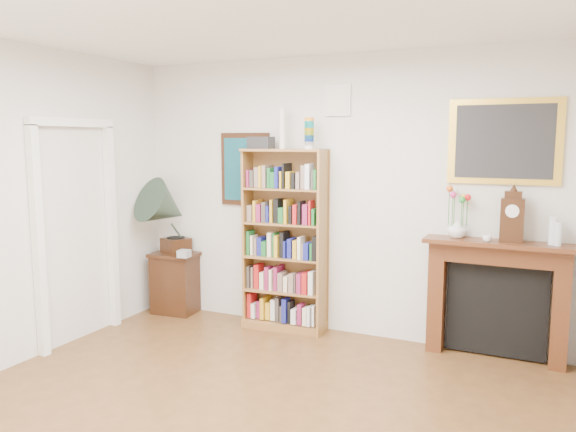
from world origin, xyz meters
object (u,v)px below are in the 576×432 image
(cd_stack, at_px, (184,254))
(gramophone, at_px, (167,211))
(fireplace, at_px, (497,290))
(bottle_right, at_px, (558,234))
(bookshelf, at_px, (284,230))
(mantel_clock, at_px, (512,218))
(teacup, at_px, (487,238))
(flower_vase, at_px, (457,228))
(side_cabinet, at_px, (175,283))
(bottle_left, at_px, (553,231))

(cd_stack, bearing_deg, gramophone, 168.71)
(fireplace, xyz_separation_m, bottle_right, (0.46, -0.06, 0.55))
(bookshelf, xyz_separation_m, mantel_clock, (2.17, 0.03, 0.25))
(teacup, distance_m, bottle_right, 0.56)
(mantel_clock, relative_size, flower_vase, 2.55)
(flower_vase, bearing_deg, fireplace, 3.26)
(cd_stack, xyz_separation_m, flower_vase, (2.84, 0.23, 0.44))
(fireplace, xyz_separation_m, cd_stack, (-3.20, -0.25, 0.10))
(fireplace, bearing_deg, teacup, -126.97)
(mantel_clock, bearing_deg, fireplace, 152.28)
(gramophone, relative_size, flower_vase, 4.98)
(side_cabinet, distance_m, flower_vase, 3.18)
(gramophone, bearing_deg, bookshelf, 26.40)
(side_cabinet, bearing_deg, bottle_left, -3.99)
(bottle_right, bearing_deg, gramophone, -177.93)
(fireplace, bearing_deg, cd_stack, -175.03)
(cd_stack, relative_size, bottle_left, 0.50)
(fireplace, height_order, cd_stack, fireplace)
(mantel_clock, bearing_deg, side_cabinet, -179.26)
(cd_stack, distance_m, flower_vase, 2.88)
(gramophone, height_order, cd_stack, gramophone)
(cd_stack, height_order, flower_vase, flower_vase)
(flower_vase, bearing_deg, teacup, -20.43)
(teacup, height_order, bottle_left, bottle_left)
(bookshelf, relative_size, flower_vase, 12.37)
(mantel_clock, relative_size, bottle_right, 2.22)
(bottle_left, bearing_deg, bookshelf, -178.97)
(gramophone, bearing_deg, mantel_clock, 23.70)
(fireplace, relative_size, flower_vase, 7.36)
(flower_vase, xyz_separation_m, bottle_left, (0.79, -0.01, 0.03))
(side_cabinet, xyz_separation_m, bottle_right, (3.90, 0.05, 0.84))
(side_cabinet, xyz_separation_m, flower_vase, (3.07, 0.09, 0.82))
(cd_stack, bearing_deg, bottle_right, 2.99)
(gramophone, bearing_deg, cd_stack, 9.95)
(teacup, bearing_deg, side_cabinet, 179.79)
(flower_vase, xyz_separation_m, teacup, (0.27, -0.10, -0.06))
(side_cabinet, bearing_deg, gramophone, -101.41)
(bookshelf, bearing_deg, bottle_left, -3.53)
(bookshelf, relative_size, teacup, 27.25)
(cd_stack, xyz_separation_m, mantel_clock, (3.30, 0.20, 0.56))
(side_cabinet, relative_size, gramophone, 0.80)
(fireplace, bearing_deg, mantel_clock, -27.07)
(side_cabinet, distance_m, gramophone, 0.84)
(gramophone, relative_size, bottle_left, 3.62)
(bookshelf, xyz_separation_m, bottle_left, (2.49, 0.05, 0.15))
(cd_stack, bearing_deg, flower_vase, 4.68)
(bookshelf, relative_size, fireplace, 1.68)
(side_cabinet, distance_m, cd_stack, 0.48)
(mantel_clock, bearing_deg, bottle_right, -1.86)
(fireplace, bearing_deg, bookshelf, -177.37)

